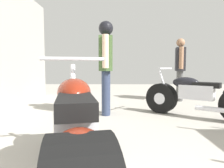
{
  "coord_description": "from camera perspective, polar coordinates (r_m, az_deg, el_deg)",
  "views": [
    {
      "loc": [
        -0.58,
        0.21,
        0.92
      ],
      "look_at": [
        -0.61,
        3.23,
        0.68
      ],
      "focal_mm": 33.51,
      "sensor_mm": 36.0,
      "label": 1
    }
  ],
  "objects": [
    {
      "name": "ground_plane",
      "position": [
        3.37,
        10.67,
        -11.39
      ],
      "size": [
        16.32,
        16.32,
        0.0
      ],
      "primitive_type": "plane",
      "color": "#A8A399"
    },
    {
      "name": "mechanic_with_helmet",
      "position": [
        4.08,
        -1.65,
        6.83
      ],
      "size": [
        0.28,
        0.71,
        1.81
      ],
      "color": "#2D3851",
      "rests_on": "ground_plane"
    },
    {
      "name": "motorcycle_black_naked",
      "position": [
        4.13,
        22.55,
        -3.36
      ],
      "size": [
        1.7,
        1.34,
        0.92
      ],
      "color": "black",
      "rests_on": "ground_plane"
    },
    {
      "name": "motorcycle_maroon_cruiser",
      "position": [
        1.57,
        -10.01,
        -14.21
      ],
      "size": [
        0.82,
        2.21,
        1.03
      ],
      "color": "black",
      "rests_on": "ground_plane"
    },
    {
      "name": "mechanic_in_blue",
      "position": [
        6.06,
        18.08,
        4.77
      ],
      "size": [
        0.34,
        0.69,
        1.71
      ],
      "color": "#4C4C4C",
      "rests_on": "ground_plane"
    }
  ]
}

